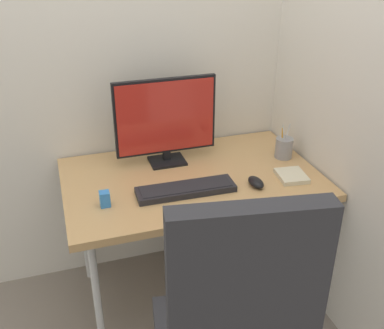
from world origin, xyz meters
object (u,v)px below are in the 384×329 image
Objects in this scene: keyboard at (186,189)px; pen_holder at (284,148)px; monitor at (166,119)px; notebook at (292,176)px; desk_clamp_accessory at (105,199)px; mouse at (256,182)px; filing_cabinet at (244,235)px.

keyboard is 2.41× the size of pen_holder.
monitor is 3.41× the size of notebook.
pen_holder reaches higher than desk_clamp_accessory.
monitor is 0.52m from desk_clamp_accessory.
mouse is 0.57× the size of pen_holder.
pen_holder is 0.22m from notebook.
pen_holder is at bearing 11.95° from filing_cabinet.
monitor is 0.53m from mouse.
mouse is 1.56× the size of desk_clamp_accessory.
desk_clamp_accessory is (-0.87, 0.02, 0.02)m from notebook.
desk_clamp_accessory is at bearing -137.63° from monitor.
mouse reaches higher than keyboard.
pen_holder is 1.26× the size of notebook.
monitor is 0.39m from keyboard.
keyboard reaches higher than notebook.
mouse is at bearing -167.64° from notebook.
filing_cabinet is 9.05× the size of desk_clamp_accessory.
filing_cabinet is at bearing -168.05° from pen_holder.
notebook is 2.16× the size of desk_clamp_accessory.
pen_holder reaches higher than notebook.
filing_cabinet is at bearing -26.14° from monitor.
monitor is 0.66m from notebook.
desk_clamp_accessory is at bearing -168.83° from filing_cabinet.
filing_cabinet is 3.33× the size of pen_holder.
pen_holder is 0.96m from desk_clamp_accessory.
desk_clamp_accessory is (-0.36, -0.32, -0.19)m from monitor.
desk_clamp_accessory is at bearing -168.65° from pen_holder.
mouse is at bearing -104.22° from filing_cabinet.
filing_cabinet is 4.20× the size of notebook.
filing_cabinet is 1.23× the size of monitor.
desk_clamp_accessory is (-0.36, -0.00, 0.02)m from keyboard.
keyboard is at bearing -175.98° from notebook.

